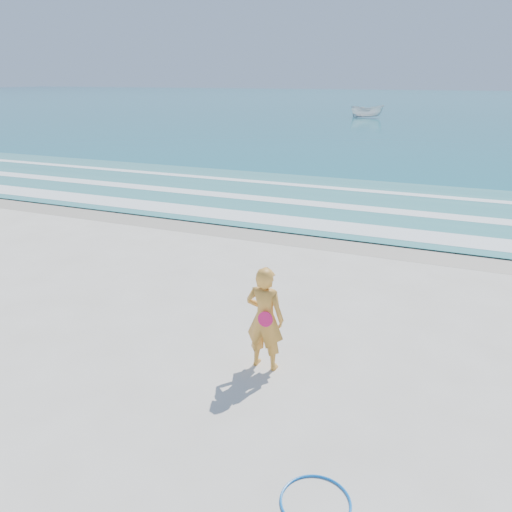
% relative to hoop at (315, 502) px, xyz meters
% --- Properties ---
extents(ground, '(400.00, 400.00, 0.00)m').
position_rel_hoop_xyz_m(ground, '(-3.62, 1.50, -0.02)').
color(ground, silver).
rests_on(ground, ground).
extents(wet_sand, '(400.00, 2.40, 0.00)m').
position_rel_hoop_xyz_m(wet_sand, '(-3.62, 10.50, -0.01)').
color(wet_sand, '#B2A893').
rests_on(wet_sand, ground).
extents(ocean, '(400.00, 190.00, 0.04)m').
position_rel_hoop_xyz_m(ocean, '(-3.62, 106.50, 0.00)').
color(ocean, '#19727F').
rests_on(ocean, ground).
extents(shallow, '(400.00, 10.00, 0.01)m').
position_rel_hoop_xyz_m(shallow, '(-3.62, 15.50, 0.03)').
color(shallow, '#59B7AD').
rests_on(shallow, ocean).
extents(foam_near, '(400.00, 1.40, 0.01)m').
position_rel_hoop_xyz_m(foam_near, '(-3.62, 11.80, 0.04)').
color(foam_near, white).
rests_on(foam_near, shallow).
extents(foam_mid, '(400.00, 0.90, 0.01)m').
position_rel_hoop_xyz_m(foam_mid, '(-3.62, 14.70, 0.04)').
color(foam_mid, white).
rests_on(foam_mid, shallow).
extents(foam_far, '(400.00, 0.60, 0.01)m').
position_rel_hoop_xyz_m(foam_far, '(-3.62, 18.00, 0.04)').
color(foam_far, white).
rests_on(foam_far, shallow).
extents(hoop, '(1.17, 1.17, 0.03)m').
position_rel_hoop_xyz_m(hoop, '(0.00, 0.00, 0.00)').
color(hoop, blue).
rests_on(hoop, ground).
extents(boat, '(4.24, 2.24, 1.56)m').
position_rel_hoop_xyz_m(boat, '(-11.01, 60.81, 0.80)').
color(boat, silver).
rests_on(boat, ocean).
extents(woman, '(0.72, 0.49, 1.94)m').
position_rel_hoop_xyz_m(woman, '(-1.74, 2.65, 0.95)').
color(woman, gold).
rests_on(woman, ground).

